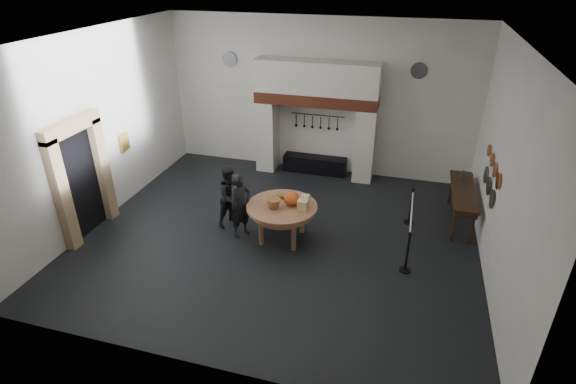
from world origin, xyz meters
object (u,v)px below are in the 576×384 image
(visitor_near, at_px, (241,206))
(visitor_far, at_px, (231,196))
(barrier_post_near, at_px, (407,253))
(work_table, at_px, (282,207))
(iron_range, at_px, (315,164))
(side_table, at_px, (464,191))
(barrier_post_far, at_px, (411,207))

(visitor_near, distance_m, visitor_far, 0.57)
(visitor_near, relative_size, barrier_post_near, 1.76)
(work_table, relative_size, visitor_near, 1.02)
(iron_range, xyz_separation_m, barrier_post_near, (2.92, -4.29, 0.20))
(side_table, relative_size, barrier_post_far, 2.44)
(visitor_near, height_order, barrier_post_near, visitor_near)
(work_table, relative_size, visitor_far, 1.04)
(barrier_post_near, xyz_separation_m, barrier_post_far, (0.00, 2.00, 0.00))
(visitor_far, bearing_deg, barrier_post_near, -72.80)
(work_table, distance_m, barrier_post_near, 2.92)
(work_table, relative_size, barrier_post_near, 1.80)
(iron_range, relative_size, visitor_far, 1.22)
(visitor_far, bearing_deg, work_table, -73.91)
(visitor_far, height_order, side_table, visitor_far)
(barrier_post_near, distance_m, barrier_post_far, 2.00)
(iron_range, height_order, barrier_post_near, barrier_post_near)
(visitor_near, bearing_deg, side_table, -37.71)
(iron_range, bearing_deg, side_table, -24.85)
(work_table, bearing_deg, visitor_near, -172.64)
(side_table, xyz_separation_m, barrier_post_near, (-1.18, -2.39, -0.42))
(barrier_post_near, relative_size, barrier_post_far, 1.00)
(iron_range, distance_m, barrier_post_far, 3.72)
(visitor_near, xyz_separation_m, side_table, (4.98, 2.02, 0.08))
(work_table, bearing_deg, side_table, 25.17)
(iron_range, xyz_separation_m, work_table, (0.07, -3.79, 0.59))
(iron_range, height_order, visitor_far, visitor_far)
(side_table, distance_m, barrier_post_near, 2.69)
(work_table, height_order, barrier_post_near, barrier_post_near)
(work_table, relative_size, side_table, 0.74)
(visitor_near, distance_m, barrier_post_near, 3.84)
(iron_range, relative_size, work_table, 1.17)
(work_table, bearing_deg, barrier_post_far, 27.87)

